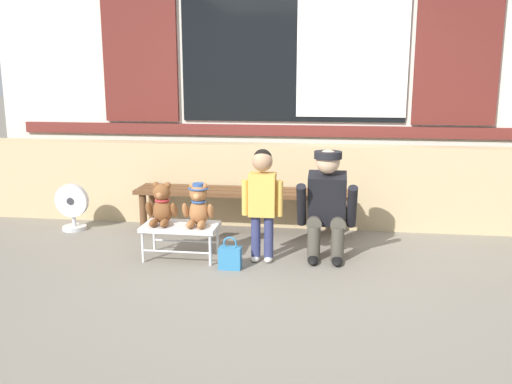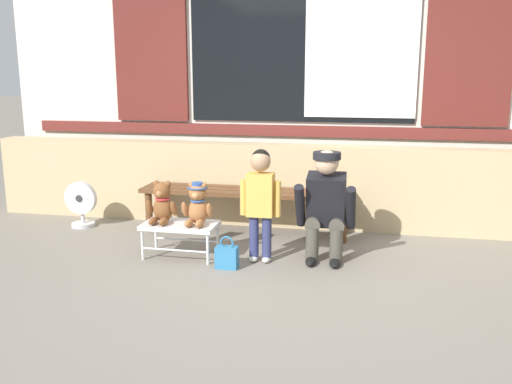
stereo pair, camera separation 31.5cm
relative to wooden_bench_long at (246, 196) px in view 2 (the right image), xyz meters
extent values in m
plane|color=gray|center=(0.43, -1.06, -0.37)|extent=(60.00, 60.00, 0.00)
cube|color=tan|center=(0.43, 0.37, 0.05)|extent=(6.59, 0.25, 0.85)
cube|color=silver|center=(0.43, 0.89, 1.36)|extent=(6.73, 0.20, 3.46)
cube|color=maroon|center=(0.43, 0.77, 0.58)|extent=(6.19, 0.04, 0.12)
cube|color=black|center=(0.43, 0.78, 1.38)|extent=(2.40, 0.03, 1.40)
cube|color=white|center=(1.05, 0.76, 1.38)|extent=(1.15, 0.02, 1.29)
cube|color=maroon|center=(-1.25, 0.77, 1.38)|extent=(0.84, 0.05, 1.43)
cube|color=maroon|center=(2.11, 0.77, 1.38)|extent=(0.84, 0.05, 1.43)
cube|color=brown|center=(0.00, -0.14, 0.05)|extent=(2.10, 0.11, 0.04)
cube|color=brown|center=(0.00, 0.00, 0.05)|extent=(2.10, 0.11, 0.04)
cube|color=brown|center=(0.00, 0.14, 0.05)|extent=(2.10, 0.11, 0.04)
cylinder|color=brown|center=(-0.97, -0.14, -0.17)|extent=(0.07, 0.07, 0.40)
cylinder|color=brown|center=(-0.97, 0.14, -0.17)|extent=(0.07, 0.07, 0.40)
cylinder|color=brown|center=(0.97, -0.14, -0.17)|extent=(0.07, 0.07, 0.40)
cylinder|color=brown|center=(0.97, 0.14, -0.17)|extent=(0.07, 0.07, 0.40)
cube|color=silver|center=(-0.39, -0.84, -0.09)|extent=(0.64, 0.36, 0.04)
cylinder|color=silver|center=(-0.68, -0.99, -0.24)|extent=(0.02, 0.02, 0.26)
cylinder|color=silver|center=(-0.68, -0.69, -0.24)|extent=(0.02, 0.02, 0.26)
cylinder|color=silver|center=(-0.10, -0.99, -0.24)|extent=(0.02, 0.02, 0.26)
cylinder|color=silver|center=(-0.10, -0.69, -0.24)|extent=(0.02, 0.02, 0.26)
cylinder|color=silver|center=(-0.39, -0.99, -0.27)|extent=(0.58, 0.02, 0.02)
cylinder|color=silver|center=(-0.39, -0.69, -0.27)|extent=(0.58, 0.02, 0.02)
ellipsoid|color=brown|center=(-0.55, -0.82, 0.04)|extent=(0.17, 0.14, 0.22)
sphere|color=brown|center=(-0.55, -0.83, 0.20)|extent=(0.15, 0.15, 0.15)
sphere|color=#AE6E42|center=(-0.55, -0.88, 0.19)|extent=(0.06, 0.06, 0.06)
sphere|color=brown|center=(-0.60, -0.82, 0.26)|extent=(0.06, 0.06, 0.06)
ellipsoid|color=brown|center=(-0.66, -0.85, 0.06)|extent=(0.06, 0.11, 0.16)
ellipsoid|color=brown|center=(-0.60, -0.93, -0.04)|extent=(0.06, 0.15, 0.06)
sphere|color=brown|center=(-0.50, -0.82, 0.26)|extent=(0.06, 0.06, 0.06)
ellipsoid|color=brown|center=(-0.44, -0.85, 0.06)|extent=(0.06, 0.11, 0.16)
ellipsoid|color=brown|center=(-0.50, -0.93, -0.04)|extent=(0.06, 0.15, 0.06)
torus|color=red|center=(-0.55, -0.82, 0.13)|extent=(0.13, 0.13, 0.02)
ellipsoid|color=#A86B3D|center=(-0.23, -0.82, 0.04)|extent=(0.17, 0.14, 0.22)
sphere|color=#A86B3D|center=(-0.23, -0.83, 0.20)|extent=(0.15, 0.15, 0.15)
sphere|color=#E1955B|center=(-0.23, -0.88, 0.19)|extent=(0.06, 0.06, 0.06)
sphere|color=#A86B3D|center=(-0.28, -0.82, 0.26)|extent=(0.06, 0.06, 0.06)
ellipsoid|color=#A86B3D|center=(-0.34, -0.85, 0.06)|extent=(0.06, 0.11, 0.16)
ellipsoid|color=#A86B3D|center=(-0.28, -0.93, -0.04)|extent=(0.06, 0.15, 0.06)
sphere|color=#A86B3D|center=(-0.18, -0.82, 0.26)|extent=(0.06, 0.06, 0.06)
ellipsoid|color=#A86B3D|center=(-0.12, -0.85, 0.06)|extent=(0.06, 0.11, 0.16)
ellipsoid|color=#A86B3D|center=(-0.18, -0.93, -0.04)|extent=(0.06, 0.15, 0.06)
torus|color=#335699|center=(-0.23, -0.82, 0.13)|extent=(0.13, 0.13, 0.02)
cylinder|color=#335699|center=(-0.23, -0.82, 0.24)|extent=(0.17, 0.17, 0.01)
cylinder|color=#335699|center=(-0.23, -0.82, 0.27)|extent=(0.10, 0.10, 0.04)
cylinder|color=navy|center=(0.26, -0.81, -0.15)|extent=(0.08, 0.08, 0.36)
ellipsoid|color=silver|center=(0.26, -0.83, -0.35)|extent=(0.07, 0.12, 0.05)
cylinder|color=navy|center=(0.37, -0.81, -0.15)|extent=(0.08, 0.08, 0.36)
ellipsoid|color=silver|center=(0.37, -0.83, -0.35)|extent=(0.07, 0.12, 0.05)
cube|color=#EAB24C|center=(0.31, -0.81, 0.21)|extent=(0.22, 0.15, 0.36)
cylinder|color=#EAB24C|center=(0.17, -0.81, 0.18)|extent=(0.06, 0.06, 0.30)
cylinder|color=#EAB24C|center=(0.46, -0.81, 0.18)|extent=(0.06, 0.06, 0.30)
sphere|color=tan|center=(0.31, -0.81, 0.49)|extent=(0.17, 0.17, 0.17)
sphere|color=black|center=(0.31, -0.80, 0.51)|extent=(0.16, 0.16, 0.16)
cylinder|color=#4C473D|center=(0.74, -0.74, -0.22)|extent=(0.11, 0.11, 0.30)
cylinder|color=#4C473D|center=(0.74, -0.60, -0.05)|extent=(0.13, 0.32, 0.13)
ellipsoid|color=black|center=(0.74, -0.82, -0.34)|extent=(0.09, 0.20, 0.06)
cylinder|color=#4C473D|center=(0.94, -0.74, -0.22)|extent=(0.11, 0.11, 0.30)
cylinder|color=#4C473D|center=(0.94, -0.60, -0.05)|extent=(0.13, 0.32, 0.13)
ellipsoid|color=black|center=(0.94, -0.82, -0.34)|extent=(0.09, 0.20, 0.06)
cube|color=black|center=(0.84, -0.63, 0.15)|extent=(0.32, 0.30, 0.47)
cylinder|color=black|center=(0.63, -0.73, 0.11)|extent=(0.08, 0.28, 0.40)
cylinder|color=black|center=(1.05, -0.73, 0.11)|extent=(0.08, 0.28, 0.40)
sphere|color=#DBB28E|center=(0.84, -0.70, 0.48)|extent=(0.20, 0.20, 0.20)
cylinder|color=black|center=(0.84, -0.70, 0.53)|extent=(0.23, 0.23, 0.06)
cube|color=brown|center=(1.03, -0.54, 0.01)|extent=(0.10, 0.22, 0.16)
cube|color=teal|center=(0.08, -1.03, -0.28)|extent=(0.18, 0.11, 0.18)
torus|color=teal|center=(0.08, -1.03, -0.16)|extent=(0.11, 0.01, 0.11)
cylinder|color=silver|center=(-1.71, -0.13, -0.35)|extent=(0.24, 0.24, 0.04)
cylinder|color=silver|center=(-1.71, -0.13, -0.28)|extent=(0.04, 0.04, 0.10)
cylinder|color=silver|center=(-1.71, -0.15, -0.06)|extent=(0.34, 0.06, 0.34)
cylinder|color=#333338|center=(-1.71, -0.15, -0.06)|extent=(0.07, 0.08, 0.07)
camera|label=1|loc=(0.89, -5.27, 1.20)|focal=38.93mm
camera|label=2|loc=(1.20, -5.22, 1.20)|focal=38.93mm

